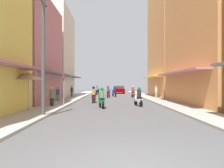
% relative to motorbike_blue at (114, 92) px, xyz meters
% --- Properties ---
extents(ground_plane, '(101.34, 101.34, 0.00)m').
position_rel_motorbike_blue_xyz_m(ground_plane, '(-0.30, -6.95, -0.70)').
color(ground_plane, '#4C4C4F').
extents(sidewalk_left, '(2.18, 54.07, 0.12)m').
position_rel_motorbike_blue_xyz_m(sidewalk_left, '(-5.21, -6.95, -0.64)').
color(sidewalk_left, '#ADA89E').
rests_on(sidewalk_left, ground).
extents(sidewalk_right, '(2.18, 54.07, 0.12)m').
position_rel_motorbike_blue_xyz_m(sidewalk_right, '(4.60, -6.95, -0.64)').
color(sidewalk_right, '#9E9991').
rests_on(sidewalk_right, ground).
extents(building_left_mid, '(7.05, 9.22, 9.80)m').
position_rel_motorbike_blue_xyz_m(building_left_mid, '(-9.29, -9.97, 4.19)').
color(building_left_mid, '#B7727F').
rests_on(building_left_mid, ground).
extents(building_left_far, '(7.05, 8.24, 12.15)m').
position_rel_motorbike_blue_xyz_m(building_left_far, '(-9.29, -0.40, 5.37)').
color(building_left_far, silver).
rests_on(building_left_far, ground).
extents(building_right_mid, '(7.05, 11.73, 17.16)m').
position_rel_motorbike_blue_xyz_m(building_right_mid, '(8.69, -12.07, 7.87)').
color(building_right_mid, '#D88C4C').
rests_on(building_right_mid, ground).
extents(building_right_far, '(7.05, 10.64, 16.06)m').
position_rel_motorbike_blue_xyz_m(building_right_far, '(8.69, -0.55, 7.32)').
color(building_right_far, '#D88C4C').
rests_on(building_right_far, ground).
extents(motorbike_blue, '(0.70, 1.76, 1.58)m').
position_rel_motorbike_blue_xyz_m(motorbike_blue, '(0.00, 0.00, 0.00)').
color(motorbike_blue, black).
rests_on(motorbike_blue, ground).
extents(motorbike_orange, '(0.76, 1.74, 1.58)m').
position_rel_motorbike_blue_xyz_m(motorbike_orange, '(2.51, -1.93, 0.00)').
color(motorbike_orange, black).
rests_on(motorbike_orange, ground).
extents(motorbike_maroon, '(0.55, 1.81, 1.58)m').
position_rel_motorbike_blue_xyz_m(motorbike_maroon, '(-2.22, -10.06, 0.00)').
color(motorbike_maroon, black).
rests_on(motorbike_maroon, ground).
extents(motorbike_green, '(0.64, 1.78, 1.58)m').
position_rel_motorbike_blue_xyz_m(motorbike_green, '(-1.32, -14.53, 0.00)').
color(motorbike_green, black).
rests_on(motorbike_green, ground).
extents(motorbike_black, '(0.61, 1.79, 1.58)m').
position_rel_motorbike_blue_xyz_m(motorbike_black, '(-2.75, 5.85, 0.00)').
color(motorbike_black, black).
rests_on(motorbike_black, ground).
extents(motorbike_red, '(0.60, 1.80, 1.58)m').
position_rel_motorbike_blue_xyz_m(motorbike_red, '(-0.85, -2.12, 0.00)').
color(motorbike_red, black).
rests_on(motorbike_red, ground).
extents(motorbike_white, '(0.63, 1.79, 1.58)m').
position_rel_motorbike_blue_xyz_m(motorbike_white, '(1.63, -13.25, 0.00)').
color(motorbike_white, black).
rests_on(motorbike_white, ground).
extents(parked_car, '(1.78, 4.11, 1.45)m').
position_rel_motorbike_blue_xyz_m(parked_car, '(1.31, 10.23, 0.04)').
color(parked_car, '#8C0000').
rests_on(parked_car, ground).
extents(pedestrian_far, '(0.34, 0.34, 1.64)m').
position_rel_motorbike_blue_xyz_m(pedestrian_far, '(4.98, -4.81, 0.12)').
color(pedestrian_far, '#BF8C3F').
rests_on(pedestrian_far, ground).
extents(pedestrian_midway, '(0.44, 0.44, 1.66)m').
position_rel_motorbike_blue_xyz_m(pedestrian_midway, '(-5.78, -1.85, 0.23)').
color(pedestrian_midway, '#334C8C').
rests_on(pedestrian_midway, ground).
extents(pedestrian_foreground, '(0.34, 0.34, 1.54)m').
position_rel_motorbike_blue_xyz_m(pedestrian_foreground, '(-5.90, -9.12, 0.06)').
color(pedestrian_foreground, '#598C59').
rests_on(pedestrian_foreground, ground).
extents(pedestrian_crossing, '(0.44, 0.44, 1.65)m').
position_rel_motorbike_blue_xyz_m(pedestrian_crossing, '(-5.15, -14.10, 0.23)').
color(pedestrian_crossing, '#262628').
rests_on(pedestrian_crossing, ground).
extents(vendor_umbrella, '(2.01, 2.01, 2.54)m').
position_rel_motorbike_blue_xyz_m(vendor_umbrella, '(-5.90, -16.87, 1.61)').
color(vendor_umbrella, '#99999E').
rests_on(vendor_umbrella, ground).
extents(utility_pole, '(0.20, 1.20, 6.87)m').
position_rel_motorbike_blue_xyz_m(utility_pole, '(-4.37, -18.76, 2.81)').
color(utility_pole, '#4C4C4F').
rests_on(utility_pole, ground).
extents(street_sign_no_entry, '(0.07, 0.60, 2.65)m').
position_rel_motorbike_blue_xyz_m(street_sign_no_entry, '(-4.27, -14.02, 1.01)').
color(street_sign_no_entry, gray).
rests_on(street_sign_no_entry, ground).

